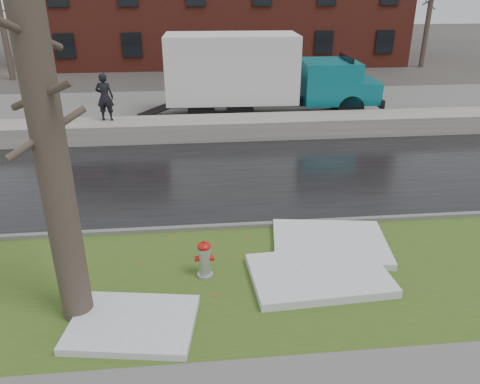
{
  "coord_description": "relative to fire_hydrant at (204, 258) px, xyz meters",
  "views": [
    {
      "loc": [
        -0.71,
        -9.33,
        5.71
      ],
      "look_at": [
        0.35,
        1.04,
        1.0
      ],
      "focal_mm": 35.0,
      "sensor_mm": 36.0,
      "label": 1
    }
  ],
  "objects": [
    {
      "name": "verge",
      "position": [
        0.6,
        -0.21,
        -0.47
      ],
      "size": [
        60.0,
        4.5,
        0.04
      ],
      "primitive_type": "cube",
      "color": "#32511B",
      "rests_on": "ground"
    },
    {
      "name": "parking_lot",
      "position": [
        0.6,
        14.04,
        -0.48
      ],
      "size": [
        60.0,
        9.0,
        0.03
      ],
      "primitive_type": "cube",
      "color": "slate",
      "rests_on": "ground"
    },
    {
      "name": "road",
      "position": [
        0.6,
        5.54,
        -0.48
      ],
      "size": [
        60.0,
        7.0,
        0.03
      ],
      "primitive_type": "cube",
      "color": "black",
      "rests_on": "ground"
    },
    {
      "name": "curb",
      "position": [
        0.6,
        2.04,
        -0.42
      ],
      "size": [
        60.0,
        0.15,
        0.14
      ],
      "primitive_type": "cube",
      "color": "slate",
      "rests_on": "ground"
    },
    {
      "name": "bg_tree_left",
      "position": [
        -11.4,
        23.04,
        2.84
      ],
      "size": [
        1.4,
        1.62,
        6.5
      ],
      "color": "brown",
      "rests_on": "ground"
    },
    {
      "name": "ground",
      "position": [
        0.6,
        1.04,
        -0.49
      ],
      "size": [
        120.0,
        120.0,
        0.0
      ],
      "primitive_type": "plane",
      "color": "#47423D",
      "rests_on": "ground"
    },
    {
      "name": "snowbank",
      "position": [
        0.6,
        9.74,
        -0.12
      ],
      "size": [
        60.0,
        1.6,
        0.75
      ],
      "primitive_type": "cube",
      "color": "#A29D94",
      "rests_on": "ground"
    },
    {
      "name": "snow_patch_far",
      "position": [
        -1.34,
        -1.46,
        -0.38
      ],
      "size": [
        2.42,
        1.93,
        0.14
      ],
      "primitive_type": "cube",
      "rotation": [
        0.0,
        0.0,
        -0.16
      ],
      "color": "silver",
      "rests_on": "verge"
    },
    {
      "name": "box_truck",
      "position": [
        2.83,
        12.67,
        1.44
      ],
      "size": [
        11.01,
        2.9,
        3.66
      ],
      "rotation": [
        0.0,
        0.0,
        -0.04
      ],
      "color": "black",
      "rests_on": "ground"
    },
    {
      "name": "fire_hydrant",
      "position": [
        0.0,
        0.0,
        0.0
      ],
      "size": [
        0.41,
        0.35,
        0.85
      ],
      "rotation": [
        0.0,
        0.0,
        -0.02
      ],
      "color": "#A9ABB1",
      "rests_on": "verge"
    },
    {
      "name": "snow_patch_side",
      "position": [
        2.36,
        -0.35,
        -0.36
      ],
      "size": [
        2.89,
        1.95,
        0.18
      ],
      "primitive_type": "cube",
      "rotation": [
        0.0,
        0.0,
        0.05
      ],
      "color": "silver",
      "rests_on": "verge"
    },
    {
      "name": "worker",
      "position": [
        -3.45,
        9.97,
        1.17
      ],
      "size": [
        0.7,
        0.5,
        1.83
      ],
      "primitive_type": "imported",
      "rotation": [
        0.0,
        0.0,
        3.04
      ],
      "color": "black",
      "rests_on": "snowbank"
    },
    {
      "name": "bg_tree_right",
      "position": [
        16.6,
        25.04,
        2.84
      ],
      "size": [
        1.4,
        1.62,
        6.5
      ],
      "color": "brown",
      "rests_on": "ground"
    },
    {
      "name": "snow_patch_near",
      "position": [
        2.95,
        0.92,
        -0.37
      ],
      "size": [
        2.86,
        2.35,
        0.16
      ],
      "primitive_type": "cube",
      "rotation": [
        0.0,
        0.0,
        -0.14
      ],
      "color": "silver",
      "rests_on": "verge"
    },
    {
      "name": "tree",
      "position": [
        -2.39,
        -0.98,
        2.99
      ],
      "size": [
        1.34,
        1.48,
        6.83
      ],
      "rotation": [
        0.0,
        0.0,
        0.41
      ],
      "color": "brown",
      "rests_on": "verge"
    },
    {
      "name": "bg_tree_center",
      "position": [
        -5.4,
        27.04,
        2.84
      ],
      "size": [
        1.4,
        1.62,
        6.5
      ],
      "color": "brown",
      "rests_on": "ground"
    }
  ]
}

